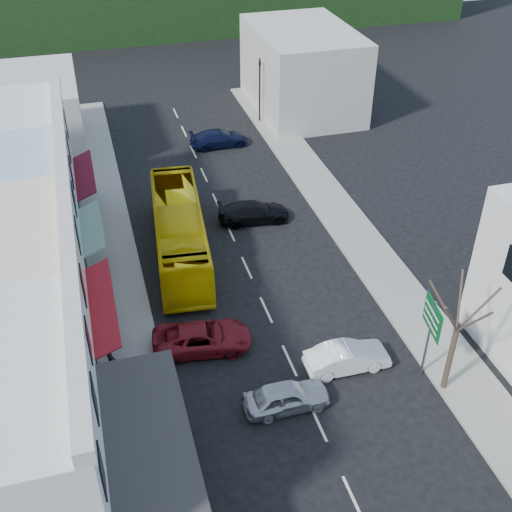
{
  "coord_description": "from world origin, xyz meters",
  "views": [
    {
      "loc": [
        -7.79,
        -21.39,
        22.31
      ],
      "look_at": [
        0.0,
        6.0,
        2.2
      ],
      "focal_mm": 45.0,
      "sensor_mm": 36.0,
      "label": 1
    }
  ],
  "objects_px": {
    "car_white": "(347,357)",
    "traffic_signal": "(260,91)",
    "street_tree": "(457,331)",
    "bus": "(180,233)",
    "car_silver": "(286,396)",
    "direction_sign": "(428,339)",
    "pedestrian_left": "(112,364)",
    "car_red": "(202,337)"
  },
  "relations": [
    {
      "from": "car_red",
      "to": "traffic_signal",
      "type": "xyz_separation_m",
      "value": [
        10.5,
        26.07,
        2.05
      ]
    },
    {
      "from": "pedestrian_left",
      "to": "street_tree",
      "type": "distance_m",
      "value": 15.68
    },
    {
      "from": "bus",
      "to": "direction_sign",
      "type": "xyz_separation_m",
      "value": [
        9.25,
        -12.98,
        0.65
      ]
    },
    {
      "from": "car_silver",
      "to": "car_white",
      "type": "height_order",
      "value": "same"
    },
    {
      "from": "street_tree",
      "to": "car_red",
      "type": "bearing_deg",
      "value": 150.55
    },
    {
      "from": "car_white",
      "to": "car_silver",
      "type": "bearing_deg",
      "value": 114.07
    },
    {
      "from": "direction_sign",
      "to": "pedestrian_left",
      "type": "bearing_deg",
      "value": 174.64
    },
    {
      "from": "car_white",
      "to": "direction_sign",
      "type": "xyz_separation_m",
      "value": [
        3.31,
        -1.33,
        1.5
      ]
    },
    {
      "from": "street_tree",
      "to": "direction_sign",
      "type": "bearing_deg",
      "value": 113.02
    },
    {
      "from": "car_white",
      "to": "street_tree",
      "type": "xyz_separation_m",
      "value": [
        3.81,
        -2.51,
        2.92
      ]
    },
    {
      "from": "bus",
      "to": "traffic_signal",
      "type": "height_order",
      "value": "traffic_signal"
    },
    {
      "from": "car_red",
      "to": "pedestrian_left",
      "type": "distance_m",
      "value": 4.6
    },
    {
      "from": "bus",
      "to": "street_tree",
      "type": "distance_m",
      "value": 17.31
    },
    {
      "from": "pedestrian_left",
      "to": "traffic_signal",
      "type": "height_order",
      "value": "traffic_signal"
    },
    {
      "from": "car_silver",
      "to": "pedestrian_left",
      "type": "distance_m",
      "value": 8.27
    },
    {
      "from": "traffic_signal",
      "to": "street_tree",
      "type": "bearing_deg",
      "value": 92.13
    },
    {
      "from": "car_silver",
      "to": "street_tree",
      "type": "bearing_deg",
      "value": -97.43
    },
    {
      "from": "car_white",
      "to": "car_red",
      "type": "height_order",
      "value": "same"
    },
    {
      "from": "car_white",
      "to": "direction_sign",
      "type": "distance_m",
      "value": 3.87
    },
    {
      "from": "car_silver",
      "to": "car_red",
      "type": "relative_size",
      "value": 0.96
    },
    {
      "from": "car_silver",
      "to": "direction_sign",
      "type": "relative_size",
      "value": 1.0
    },
    {
      "from": "bus",
      "to": "car_red",
      "type": "xyz_separation_m",
      "value": [
        -0.45,
        -8.4,
        -0.85
      ]
    },
    {
      "from": "pedestrian_left",
      "to": "traffic_signal",
      "type": "distance_m",
      "value": 30.94
    },
    {
      "from": "car_white",
      "to": "traffic_signal",
      "type": "relative_size",
      "value": 0.8
    },
    {
      "from": "car_red",
      "to": "direction_sign",
      "type": "xyz_separation_m",
      "value": [
        9.7,
        -4.58,
        1.5
      ]
    },
    {
      "from": "street_tree",
      "to": "bus",
      "type": "bearing_deg",
      "value": 124.55
    },
    {
      "from": "car_white",
      "to": "traffic_signal",
      "type": "bearing_deg",
      "value": -7.41
    },
    {
      "from": "bus",
      "to": "car_silver",
      "type": "distance_m",
      "value": 13.44
    },
    {
      "from": "bus",
      "to": "car_white",
      "type": "distance_m",
      "value": 13.1
    },
    {
      "from": "car_red",
      "to": "pedestrian_left",
      "type": "height_order",
      "value": "pedestrian_left"
    },
    {
      "from": "street_tree",
      "to": "traffic_signal",
      "type": "relative_size",
      "value": 1.31
    },
    {
      "from": "direction_sign",
      "to": "street_tree",
      "type": "distance_m",
      "value": 1.91
    },
    {
      "from": "car_red",
      "to": "direction_sign",
      "type": "distance_m",
      "value": 10.83
    },
    {
      "from": "car_silver",
      "to": "car_red",
      "type": "bearing_deg",
      "value": 30.44
    },
    {
      "from": "bus",
      "to": "direction_sign",
      "type": "bearing_deg",
      "value": -48.84
    },
    {
      "from": "direction_sign",
      "to": "street_tree",
      "type": "relative_size",
      "value": 0.61
    },
    {
      "from": "traffic_signal",
      "to": "car_red",
      "type": "bearing_deg",
      "value": 70.73
    },
    {
      "from": "bus",
      "to": "traffic_signal",
      "type": "xyz_separation_m",
      "value": [
        10.05,
        17.67,
        1.2
      ]
    },
    {
      "from": "bus",
      "to": "direction_sign",
      "type": "relative_size",
      "value": 2.64
    },
    {
      "from": "car_white",
      "to": "car_red",
      "type": "xyz_separation_m",
      "value": [
        -6.39,
        3.25,
        0.0
      ]
    },
    {
      "from": "car_silver",
      "to": "street_tree",
      "type": "distance_m",
      "value": 7.99
    },
    {
      "from": "traffic_signal",
      "to": "bus",
      "type": "bearing_deg",
      "value": 63.04
    }
  ]
}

